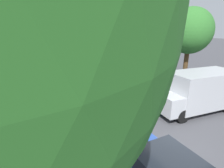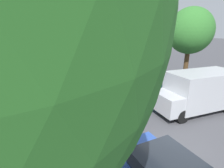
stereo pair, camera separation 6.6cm
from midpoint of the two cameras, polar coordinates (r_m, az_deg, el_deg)
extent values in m
plane|color=#47474C|center=(7.75, 20.38, -19.84)|extent=(200.00, 200.00, 0.00)
cube|color=teal|center=(14.63, -0.71, 4.33)|extent=(2.56, 9.39, 2.02)
cube|color=black|center=(14.55, -0.71, 5.73)|extent=(2.58, 9.01, 0.89)
cube|color=silver|center=(14.42, -0.72, 8.64)|extent=(2.56, 9.39, 0.20)
cube|color=teal|center=(22.70, -11.67, 8.59)|extent=(2.55, 6.43, 2.02)
cube|color=black|center=(22.65, -11.72, 9.50)|extent=(2.57, 6.17, 0.89)
cube|color=silver|center=(22.57, -11.84, 11.37)|extent=(2.55, 6.43, 0.20)
cylinder|color=black|center=(19.25, -8.20, 7.27)|extent=(1.87, 1.00, 1.86)
cube|color=black|center=(10.85, 11.17, 0.75)|extent=(2.21, 0.11, 1.09)
cylinder|color=black|center=(13.01, 9.80, -1.18)|extent=(0.30, 0.99, 0.99)
cylinder|color=black|center=(11.85, 1.80, -2.78)|extent=(0.30, 0.99, 0.99)
cylinder|color=black|center=(17.87, -2.35, 4.09)|extent=(0.30, 0.99, 0.99)
cylinder|color=black|center=(17.04, -8.70, 3.26)|extent=(0.30, 0.99, 0.99)
cylinder|color=black|center=(23.16, -9.05, 6.91)|extent=(0.30, 0.99, 0.99)
cylinder|color=black|center=(22.53, -14.11, 6.32)|extent=(0.30, 0.99, 0.99)
cube|color=silver|center=(42.32, -25.37, 11.14)|extent=(2.97, 11.54, 1.99)
cube|color=black|center=(42.30, -25.44, 11.62)|extent=(2.97, 10.97, 0.84)
cube|color=black|center=(42.25, -25.57, 12.61)|extent=(2.97, 11.54, 0.20)
cylinder|color=black|center=(46.04, -27.15, 10.30)|extent=(0.34, 1.01, 1.00)
cylinder|color=black|center=(46.25, -24.49, 10.66)|extent=(0.34, 1.01, 1.00)
cylinder|color=black|center=(38.88, -26.19, 9.49)|extent=(0.34, 1.01, 1.00)
cylinder|color=black|center=(39.13, -23.06, 9.91)|extent=(0.34, 1.01, 1.00)
cylinder|color=black|center=(6.81, 14.45, -21.91)|extent=(0.23, 0.60, 0.59)
cube|color=#B21E19|center=(9.16, -6.84, -8.57)|extent=(1.89, 4.10, 0.65)
cube|color=black|center=(8.84, -6.76, -5.45)|extent=(1.66, 2.18, 0.50)
cylinder|color=black|center=(10.22, -13.10, -7.73)|extent=(0.24, 0.62, 0.61)
cylinder|color=black|center=(10.59, -5.52, -6.43)|extent=(0.24, 0.62, 0.61)
cylinder|color=black|center=(8.01, -8.50, -14.86)|extent=(0.24, 0.62, 0.61)
cylinder|color=black|center=(8.48, 0.96, -12.71)|extent=(0.24, 0.62, 0.61)
cube|color=white|center=(13.86, -14.12, 0.26)|extent=(2.05, 4.45, 0.71)
cube|color=black|center=(13.60, -14.21, 2.66)|extent=(1.81, 2.37, 0.54)
cylinder|color=black|center=(15.14, -18.10, 0.19)|extent=(0.26, 0.68, 0.67)
cylinder|color=black|center=(15.42, -12.40, 0.95)|extent=(0.26, 0.68, 0.67)
cylinder|color=black|center=(12.50, -16.06, -3.16)|extent=(0.26, 0.68, 0.67)
cylinder|color=black|center=(12.84, -9.24, -2.16)|extent=(0.26, 0.68, 0.67)
cube|color=#47474C|center=(19.03, -19.54, 4.25)|extent=(1.97, 4.28, 0.68)
cube|color=black|center=(18.82, -19.68, 5.97)|extent=(1.74, 2.27, 0.52)
cylinder|color=black|center=(20.34, -22.06, 3.95)|extent=(0.25, 0.65, 0.64)
cylinder|color=black|center=(20.49, -17.90, 4.47)|extent=(0.25, 0.65, 0.64)
cylinder|color=black|center=(17.72, -21.25, 2.23)|extent=(0.25, 0.65, 0.64)
cylinder|color=black|center=(17.90, -16.50, 2.84)|extent=(0.25, 0.65, 0.64)
cube|color=tan|center=(23.89, -21.52, 6.56)|extent=(2.05, 4.45, 0.71)
cube|color=black|center=(23.69, -21.66, 8.00)|extent=(1.80, 2.36, 0.54)
cylinder|color=black|center=(25.26, -23.53, 6.18)|extent=(0.26, 0.68, 0.67)
cylinder|color=black|center=(25.38, -20.02, 6.61)|extent=(0.26, 0.68, 0.67)
cylinder|color=black|center=(22.51, -23.04, 5.04)|extent=(0.26, 0.68, 0.67)
cylinder|color=black|center=(22.65, -19.12, 5.53)|extent=(0.26, 0.68, 0.67)
cube|color=#B7BABF|center=(29.38, -22.70, 8.17)|extent=(1.97, 4.29, 0.68)
cube|color=black|center=(29.20, -22.82, 9.31)|extent=(1.74, 2.28, 0.52)
cylinder|color=black|center=(30.71, -24.25, 7.79)|extent=(0.25, 0.65, 0.64)
cylinder|color=black|center=(30.81, -21.45, 8.14)|extent=(0.25, 0.65, 0.64)
cylinder|color=black|center=(28.04, -23.94, 7.07)|extent=(0.25, 0.65, 0.64)
cylinder|color=black|center=(28.15, -20.88, 7.45)|extent=(0.25, 0.65, 0.64)
cube|color=#B7BABF|center=(11.32, 27.30, -1.34)|extent=(4.33, 2.53, 2.00)
cube|color=#B7BABF|center=(9.80, 17.08, -5.76)|extent=(1.15, 2.00, 1.00)
cylinder|color=black|center=(9.68, 21.80, -9.70)|extent=(0.75, 0.33, 0.72)
cylinder|color=black|center=(10.82, 15.80, -6.20)|extent=(0.75, 0.33, 0.72)
cylinder|color=black|center=(13.00, 27.55, -3.59)|extent=(0.75, 0.33, 0.72)
cylinder|color=#56595E|center=(14.24, -10.31, 5.42)|extent=(0.12, 0.12, 3.40)
cube|color=black|center=(14.05, -10.59, 10.41)|extent=(0.33, 0.25, 0.90)
sphere|color=red|center=(13.88, -10.43, 11.51)|extent=(0.18, 0.18, 0.18)
sphere|color=#EAAD14|center=(13.91, -10.37, 10.36)|extent=(0.18, 0.18, 0.18)
sphere|color=green|center=(13.94, -10.31, 9.22)|extent=(0.18, 0.18, 0.18)
cylinder|color=#56595E|center=(15.73, 13.37, 4.47)|extent=(0.08, 0.08, 2.40)
cylinder|color=red|center=(15.51, 13.70, 9.05)|extent=(0.70, 0.03, 0.70)
cube|color=white|center=(15.50, 13.75, 9.04)|extent=(0.50, 0.04, 0.14)
cylinder|color=#56595E|center=(17.63, 11.01, 7.94)|extent=(0.10, 0.10, 3.60)
cube|color=#197A38|center=(17.46, 11.30, 12.80)|extent=(0.06, 1.40, 0.28)
cube|color=#197A38|center=(17.49, 11.23, 11.69)|extent=(0.06, 1.40, 0.28)
cube|color=#197A38|center=(17.52, 11.17, 10.58)|extent=(0.06, 1.40, 0.28)
cylinder|color=#51381E|center=(10.64, -32.75, -1.44)|extent=(0.38, 0.38, 3.28)
cylinder|color=#51381E|center=(15.45, 22.65, 4.85)|extent=(0.35, 0.35, 3.18)
ellipsoid|color=#33752D|center=(15.17, 23.95, 15.58)|extent=(3.39, 3.39, 3.49)
ellipsoid|color=#3D7F38|center=(15.31, 25.41, 13.43)|extent=(2.03, 2.03, 1.92)
cylinder|color=#51381E|center=(25.28, -0.32, 10.00)|extent=(0.26, 0.26, 2.76)
ellipsoid|color=#3D7F38|center=(25.08, -0.33, 17.84)|extent=(4.80, 4.80, 5.51)
ellipsoid|color=#3D7F38|center=(25.21, -1.19, 15.95)|extent=(2.88, 2.88, 3.03)
camera|label=1|loc=(0.03, -90.17, -0.05)|focal=28.00mm
camera|label=2|loc=(0.03, 89.83, 0.05)|focal=28.00mm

